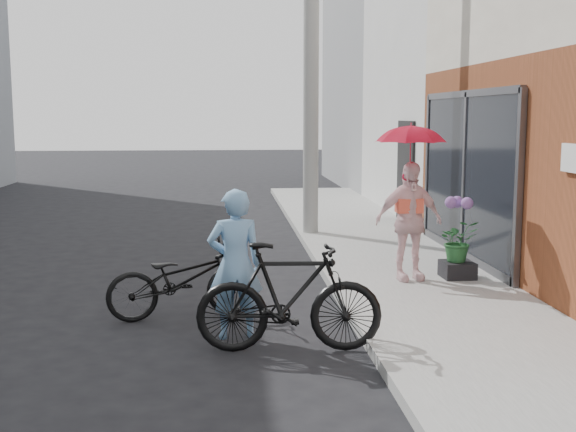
{
  "coord_description": "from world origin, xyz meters",
  "views": [
    {
      "loc": [
        -0.47,
        -7.07,
        2.27
      ],
      "look_at": [
        0.26,
        1.21,
        1.1
      ],
      "focal_mm": 45.0,
      "sensor_mm": 36.0,
      "label": 1
    }
  ],
  "objects": [
    {
      "name": "ground",
      "position": [
        0.0,
        0.0,
        0.0
      ],
      "size": [
        80.0,
        80.0,
        0.0
      ],
      "primitive_type": "plane",
      "color": "black",
      "rests_on": "ground"
    },
    {
      "name": "sidewalk",
      "position": [
        2.1,
        2.0,
        0.06
      ],
      "size": [
        2.2,
        24.0,
        0.12
      ],
      "primitive_type": "cube",
      "color": "gray",
      "rests_on": "ground"
    },
    {
      "name": "curb",
      "position": [
        0.94,
        2.0,
        0.06
      ],
      "size": [
        0.12,
        24.0,
        0.12
      ],
      "primitive_type": "cube",
      "color": "#9E9E99",
      "rests_on": "ground"
    },
    {
      "name": "plaster_building",
      "position": [
        7.2,
        9.0,
        3.5
      ],
      "size": [
        8.0,
        6.0,
        7.0
      ],
      "primitive_type": "cube",
      "color": "silver",
      "rests_on": "ground"
    },
    {
      "name": "east_building_far",
      "position": [
        7.2,
        16.0,
        3.5
      ],
      "size": [
        8.0,
        8.0,
        7.0
      ],
      "primitive_type": "cube",
      "color": "gray",
      "rests_on": "ground"
    },
    {
      "name": "utility_pole",
      "position": [
        1.1,
        6.0,
        3.5
      ],
      "size": [
        0.28,
        0.28,
        7.0
      ],
      "primitive_type": "cylinder",
      "color": "#9E9E99",
      "rests_on": "ground"
    },
    {
      "name": "officer",
      "position": [
        -0.37,
        0.12,
        0.77
      ],
      "size": [
        0.59,
        0.41,
        1.54
      ],
      "primitive_type": "imported",
      "rotation": [
        0.0,
        0.0,
        3.21
      ],
      "color": "#73A3CD",
      "rests_on": "ground"
    },
    {
      "name": "bike_left",
      "position": [
        -0.95,
        0.89,
        0.44
      ],
      "size": [
        1.77,
        0.92,
        0.88
      ],
      "primitive_type": "imported",
      "rotation": [
        0.0,
        0.0,
        1.78
      ],
      "color": "black",
      "rests_on": "ground"
    },
    {
      "name": "bike_right",
      "position": [
        0.14,
        -0.37,
        0.54
      ],
      "size": [
        1.81,
        0.6,
        1.07
      ],
      "primitive_type": "imported",
      "rotation": [
        0.0,
        0.0,
        1.52
      ],
      "color": "black",
      "rests_on": "ground"
    },
    {
      "name": "kimono_woman",
      "position": [
        1.92,
        2.04,
        0.9
      ],
      "size": [
        0.96,
        0.51,
        1.55
      ],
      "primitive_type": "imported",
      "rotation": [
        0.0,
        0.0,
        0.15
      ],
      "color": "#FBD3D5",
      "rests_on": "sidewalk"
    },
    {
      "name": "parasol",
      "position": [
        1.92,
        2.04,
        2.05
      ],
      "size": [
        0.85,
        0.85,
        0.75
      ],
      "primitive_type": "imported",
      "color": "red",
      "rests_on": "kimono_woman"
    },
    {
      "name": "planter",
      "position": [
        2.6,
        2.09,
        0.23
      ],
      "size": [
        0.42,
        0.42,
        0.22
      ],
      "primitive_type": "cube",
      "rotation": [
        0.0,
        0.0,
        0.02
      ],
      "color": "black",
      "rests_on": "sidewalk"
    },
    {
      "name": "potted_plant",
      "position": [
        2.6,
        2.09,
        0.62
      ],
      "size": [
        0.51,
        0.44,
        0.56
      ],
      "primitive_type": "imported",
      "color": "#255E2E",
      "rests_on": "planter"
    }
  ]
}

